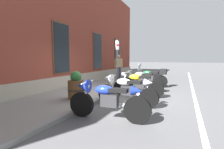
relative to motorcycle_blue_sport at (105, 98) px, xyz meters
The scene contains 12 objects.
ground_plane 3.08m from the motorcycle_blue_sport, 17.80° to the left, with size 140.00×140.00×0.00m, color #4C4C4F.
sidewalk 3.77m from the motorcycle_blue_sport, 39.56° to the left, with size 28.48×2.91×0.13m, color slate.
lane_stripe 3.71m from the motorcycle_blue_sport, 38.33° to the right, with size 28.48×0.12×0.01m, color silver.
brick_pub_facade 7.66m from the motorcycle_blue_sport, 65.97° to the left, with size 22.48×5.36×7.05m.
motorcycle_blue_sport is the anchor object (origin of this frame).
motorcycle_white_sport 1.55m from the motorcycle_blue_sport, ahead, with size 0.62×2.20×1.04m.
motorcycle_yellow_naked 2.97m from the motorcycle_blue_sport, ahead, with size 0.62×2.14×1.00m.
motorcycle_grey_naked 4.30m from the motorcycle_blue_sport, ahead, with size 0.62×2.18×1.00m.
motorcycle_green_touring 5.72m from the motorcycle_blue_sport, ahead, with size 0.62×2.06×1.32m.
pedestrian_tan_coat 7.62m from the motorcycle_blue_sport, 18.72° to the left, with size 0.39×0.51×1.75m.
parking_sign 4.34m from the motorcycle_blue_sport, 17.58° to the left, with size 0.36×0.07×2.38m.
barrel_planter 2.11m from the motorcycle_blue_sport, 55.90° to the left, with size 0.62×0.62×1.01m.
Camera 1 is at (-6.69, -2.79, 1.58)m, focal length 26.80 mm.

